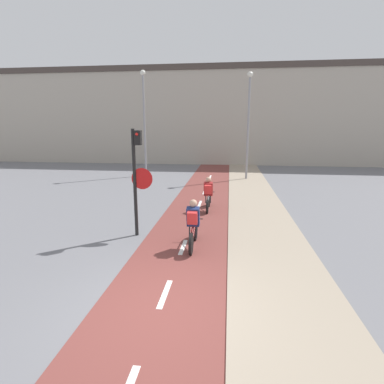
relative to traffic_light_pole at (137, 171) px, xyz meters
name	(u,v)px	position (x,y,z in m)	size (l,w,h in m)	color
ground_plane	(160,309)	(1.57, -3.85, -2.09)	(120.00, 120.00, 0.00)	slate
bike_lane	(160,308)	(1.57, -3.84, -2.08)	(2.59, 60.00, 0.02)	brown
sidewalk_strip	(292,317)	(4.06, -3.85, -2.06)	(2.40, 60.00, 0.05)	gray
building_row_background	(217,116)	(1.57, 20.87, 2.29)	(60.00, 5.20, 8.74)	#B2A899
traffic_light_pole	(137,171)	(0.00, 0.00, 0.00)	(0.67, 0.25, 3.39)	black
street_lamp_far	(144,113)	(-3.04, 11.69, 2.24)	(0.36, 0.36, 7.12)	gray
street_lamp_sidewalk	(249,115)	(3.99, 11.03, 2.05)	(0.36, 0.36, 6.77)	gray
cyclist_near	(193,225)	(1.86, -0.80, -1.39)	(0.46, 1.70, 1.44)	black
cyclist_far	(208,194)	(2.01, 3.20, -1.40)	(0.46, 1.64, 1.42)	black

